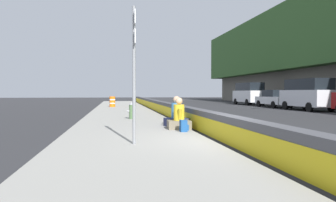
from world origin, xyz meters
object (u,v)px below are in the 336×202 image
object	(u,v)px
seated_person_foreground	(179,119)
seated_person_middle	(177,117)
fire_hydrant	(131,110)
parked_car_far	(249,93)
construction_barrel	(112,102)
parked_car_fourth	(307,94)
backpack	(184,126)
route_sign_post	(134,65)
parked_car_midline	(274,99)

from	to	relation	value
seated_person_foreground	seated_person_middle	distance (m)	0.92
fire_hydrant	parked_car_far	size ratio (longest dim) A/B	0.17
construction_barrel	parked_car_fourth	bearing A→B (deg)	-111.30
backpack	parked_car_fourth	bearing A→B (deg)	-45.07
route_sign_post	parked_car_midline	bearing A→B (deg)	-35.47
seated_person_middle	construction_barrel	bearing A→B (deg)	8.82
route_sign_post	backpack	world-z (taller)	route_sign_post
route_sign_post	backpack	bearing A→B (deg)	-37.62
seated_person_middle	route_sign_post	bearing A→B (deg)	155.15
construction_barrel	seated_person_middle	bearing A→B (deg)	-171.18
route_sign_post	seated_person_middle	bearing A→B (deg)	-24.85
fire_hydrant	construction_barrel	world-z (taller)	construction_barrel
fire_hydrant	parked_car_midline	distance (m)	19.40
seated_person_foreground	parked_car_far	world-z (taller)	parked_car_far
construction_barrel	parked_car_midline	xyz separation A→B (m)	(-0.66, -15.57, 0.24)
parked_car_fourth	parked_car_midline	world-z (taller)	parked_car_fourth
parked_car_fourth	parked_car_far	size ratio (longest dim) A/B	1.01
construction_barrel	parked_car_fourth	size ratio (longest dim) A/B	0.18
seated_person_middle	construction_barrel	distance (m)	17.50
route_sign_post	parked_car_fourth	bearing A→B (deg)	-44.02
seated_person_middle	parked_car_far	bearing A→B (deg)	-29.64
route_sign_post	seated_person_foreground	world-z (taller)	route_sign_post
parked_car_far	parked_car_midline	bearing A→B (deg)	179.94
backpack	route_sign_post	bearing A→B (deg)	142.38
parked_car_midline	seated_person_foreground	bearing A→B (deg)	143.54
parked_car_fourth	parked_car_far	xyz separation A→B (m)	(11.45, 0.03, 0.00)
backpack	parked_car_far	world-z (taller)	parked_car_far
backpack	construction_barrel	xyz separation A→B (m)	(19.05, 2.60, 0.28)
fire_hydrant	construction_barrel	xyz separation A→B (m)	(13.56, 1.07, 0.03)
parked_car_fourth	fire_hydrant	bearing A→B (deg)	117.22
backpack	parked_car_far	distance (m)	27.67
backpack	seated_person_foreground	bearing A→B (deg)	-0.21
parked_car_far	parked_car_fourth	bearing A→B (deg)	-179.85
route_sign_post	seated_person_foreground	xyz separation A→B (m)	(3.23, -1.84, -1.71)
backpack	parked_car_midline	xyz separation A→B (m)	(18.39, -12.97, 0.53)
construction_barrel	parked_car_far	bearing A→B (deg)	-70.99
seated_person_middle	construction_barrel	xyz separation A→B (m)	(17.29, 2.68, 0.10)
construction_barrel	parked_car_far	size ratio (longest dim) A/B	0.18
route_sign_post	parked_car_far	distance (m)	30.64
seated_person_foreground	parked_car_midline	xyz separation A→B (m)	(17.54, -12.96, 0.36)
backpack	parked_car_midline	bearing A→B (deg)	-35.19
route_sign_post	parked_car_far	world-z (taller)	route_sign_post
seated_person_middle	parked_car_midline	distance (m)	21.04
route_sign_post	construction_barrel	distance (m)	21.51
parked_car_far	fire_hydrant	bearing A→B (deg)	142.54
construction_barrel	parked_car_far	distance (m)	16.49
parked_car_fourth	parked_car_far	world-z (taller)	same
route_sign_post	construction_barrel	size ratio (longest dim) A/B	3.79
route_sign_post	seated_person_middle	distance (m)	4.88
route_sign_post	parked_car_midline	size ratio (longest dim) A/B	0.79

